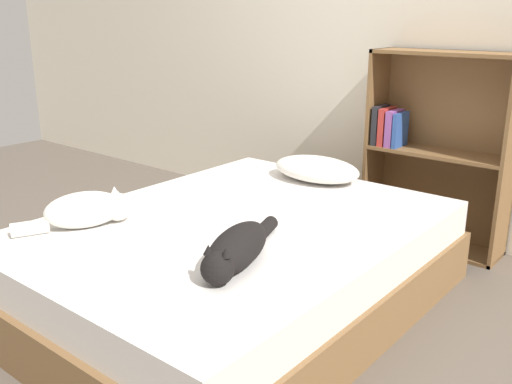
{
  "coord_description": "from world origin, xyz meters",
  "views": [
    {
      "loc": [
        1.59,
        -1.8,
        1.3
      ],
      "look_at": [
        0.0,
        0.14,
        0.51
      ],
      "focal_mm": 40.0,
      "sensor_mm": 36.0,
      "label": 1
    }
  ],
  "objects_px": {
    "cat_dark": "(237,249)",
    "bookshelf": "(436,149)",
    "cat_light": "(88,210)",
    "pillow": "(317,169)",
    "bed": "(236,263)"
  },
  "relations": [
    {
      "from": "pillow",
      "to": "bed",
      "type": "bearing_deg",
      "value": -83.99
    },
    {
      "from": "pillow",
      "to": "cat_light",
      "type": "xyz_separation_m",
      "value": [
        -0.37,
        -1.23,
        0.01
      ]
    },
    {
      "from": "cat_dark",
      "to": "cat_light",
      "type": "bearing_deg",
      "value": -101.11
    },
    {
      "from": "cat_light",
      "to": "cat_dark",
      "type": "relative_size",
      "value": 0.79
    },
    {
      "from": "bed",
      "to": "cat_light",
      "type": "xyz_separation_m",
      "value": [
        -0.45,
        -0.46,
        0.28
      ]
    },
    {
      "from": "bed",
      "to": "cat_dark",
      "type": "relative_size",
      "value": 3.19
    },
    {
      "from": "cat_dark",
      "to": "pillow",
      "type": "bearing_deg",
      "value": -179.55
    },
    {
      "from": "pillow",
      "to": "cat_light",
      "type": "height_order",
      "value": "cat_light"
    },
    {
      "from": "pillow",
      "to": "bookshelf",
      "type": "xyz_separation_m",
      "value": [
        0.46,
        0.52,
        0.09
      ]
    },
    {
      "from": "cat_light",
      "to": "bookshelf",
      "type": "distance_m",
      "value": 1.94
    },
    {
      "from": "cat_dark",
      "to": "bookshelf",
      "type": "relative_size",
      "value": 0.55
    },
    {
      "from": "cat_dark",
      "to": "bookshelf",
      "type": "distance_m",
      "value": 1.64
    },
    {
      "from": "bookshelf",
      "to": "cat_light",
      "type": "bearing_deg",
      "value": -115.52
    },
    {
      "from": "cat_dark",
      "to": "bookshelf",
      "type": "bearing_deg",
      "value": 158.69
    },
    {
      "from": "bed",
      "to": "cat_light",
      "type": "distance_m",
      "value": 0.7
    }
  ]
}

